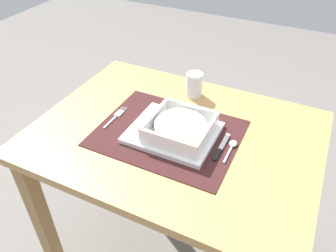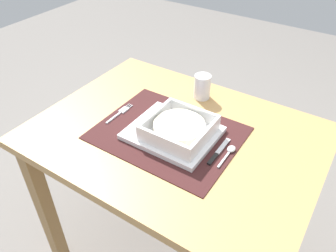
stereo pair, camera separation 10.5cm
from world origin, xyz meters
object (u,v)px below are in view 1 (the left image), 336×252
Objects in this scene: dining_table at (175,156)px; butter_knife at (221,148)px; spoon at (232,146)px; drinking_glass at (194,86)px; porridge_bowl at (180,128)px; fork at (117,116)px.

butter_knife reaches higher than dining_table.
butter_knife is at bearing -137.68° from spoon.
drinking_glass is at bearing 126.30° from butter_knife.
butter_knife is at bearing 1.21° from porridge_bowl.
butter_knife is at bearing -7.08° from dining_table.
dining_table is at bearing -82.34° from drinking_glass.
drinking_glass is (-0.22, 0.22, 0.03)m from spoon.
fork is at bearing -176.15° from dining_table.
spoon is at bearing 1.44° from dining_table.
fork is at bearing -127.17° from drinking_glass.
spoon is at bearing 9.58° from porridge_bowl.
dining_table is at bearing 8.09° from fork.
porridge_bowl is 1.78× the size of spoon.
porridge_bowl is 0.14m from butter_knife.
drinking_glass reaches higher than spoon.
dining_table is at bearing 171.85° from butter_knife.
fork is at bearing 178.12° from butter_knife.
butter_knife is (0.38, -0.01, 0.00)m from fork.
fork is 1.46× the size of drinking_glass.
spoon is 0.79× the size of butter_knife.
porridge_bowl reaches higher than butter_knife.
dining_table is 0.27m from drinking_glass.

